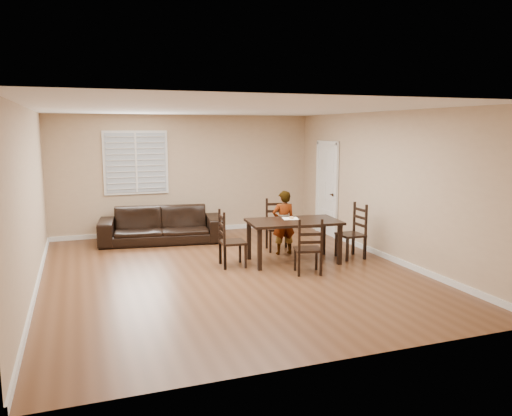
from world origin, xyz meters
The scene contains 11 objects.
ground centered at (0.00, 0.00, 0.00)m, with size 7.00×7.00×0.00m, color brown.
room centered at (0.04, 0.18, 1.81)m, with size 6.04×7.04×2.72m.
dining_table centered at (1.28, 0.24, 0.68)m, with size 1.70×1.06×0.76m.
chair_near centered at (1.38, 1.28, 0.46)m, with size 0.53×0.50×1.02m.
chair_far centered at (1.19, -0.61, 0.43)m, with size 0.51×0.49×0.94m.
chair_left centered at (0.04, 0.35, 0.45)m, with size 0.45×0.47×1.00m.
chair_right centered at (2.52, 0.15, 0.46)m, with size 0.44×0.47×1.02m.
child centered at (1.33, 0.83, 0.61)m, with size 0.45×0.29×1.23m, color gray.
napkin centered at (1.30, 0.42, 0.77)m, with size 0.27×0.27×0.00m, color white.
donut centered at (1.32, 0.42, 0.79)m, with size 0.09×0.09×0.03m.
sofa centered at (-0.71, 2.65, 0.37)m, with size 2.54×0.99×0.74m, color black.
Camera 1 is at (-2.32, -7.80, 2.38)m, focal length 35.00 mm.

